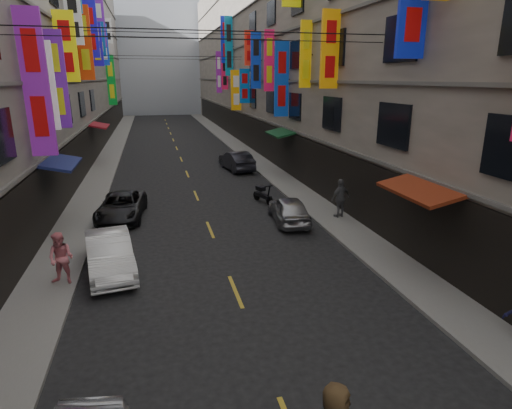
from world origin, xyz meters
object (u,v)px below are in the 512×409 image
scooter_far_right (263,195)px  pedestrian_lfar (61,258)px  car_left_mid (109,254)px  car_right_far (236,161)px  car_right_mid (289,209)px  pedestrian_rfar (340,198)px  car_left_far (122,206)px

scooter_far_right → pedestrian_lfar: (-8.81, -8.00, 0.55)m
car_left_mid → pedestrian_lfar: (-1.40, -0.78, 0.30)m
car_left_mid → car_right_far: car_right_far is taller
scooter_far_right → car_right_mid: car_right_mid is taller
car_left_mid → pedestrian_rfar: pedestrian_rfar is taller
scooter_far_right → car_right_mid: 3.55m
car_right_mid → car_left_mid: bearing=30.5°
car_left_far → pedestrian_lfar: (-1.46, -6.93, 0.38)m
scooter_far_right → pedestrian_rfar: 4.72m
scooter_far_right → car_right_far: 8.85m
car_right_mid → pedestrian_lfar: 10.21m
pedestrian_lfar → pedestrian_rfar: bearing=39.5°
scooter_far_right → pedestrian_lfar: pedestrian_lfar is taller
scooter_far_right → pedestrian_rfar: size_ratio=0.93×
car_right_mid → pedestrian_rfar: size_ratio=1.98×
car_left_far → pedestrian_rfar: bearing=-8.2°
car_right_far → car_left_mid: bearing=56.0°
scooter_far_right → car_left_mid: 10.35m
car_right_far → car_left_far: bearing=44.0°
car_right_mid → pedestrian_lfar: size_ratio=2.14×
scooter_far_right → car_left_mid: (-7.41, -7.22, 0.25)m
car_right_mid → pedestrian_rfar: 2.58m
pedestrian_rfar → pedestrian_lfar: bearing=2.3°
pedestrian_lfar → car_left_mid: bearing=48.4°
scooter_far_right → car_right_far: (0.27, 8.84, 0.26)m
car_left_mid → car_right_mid: size_ratio=1.12×
car_right_far → pedestrian_rfar: (2.62, -12.52, 0.35)m
car_left_mid → car_right_far: 17.80m
car_right_far → pedestrian_lfar: (-9.09, -16.84, 0.28)m
car_right_mid → car_right_far: bearing=-84.5°
scooter_far_right → car_right_mid: bearing=77.3°
car_left_mid → car_right_mid: car_left_mid is taller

